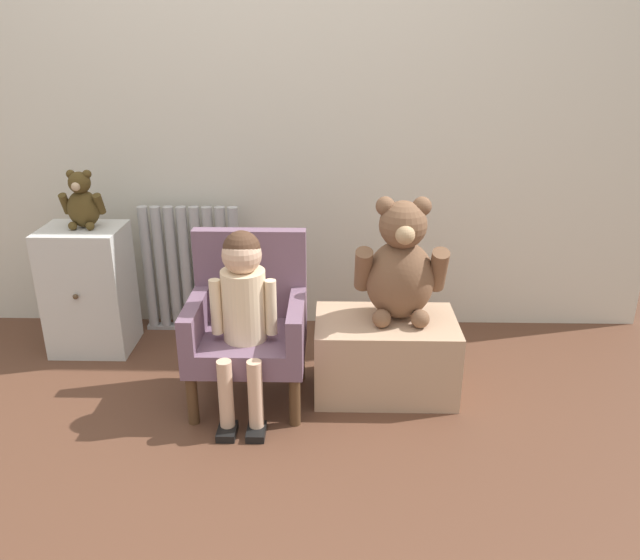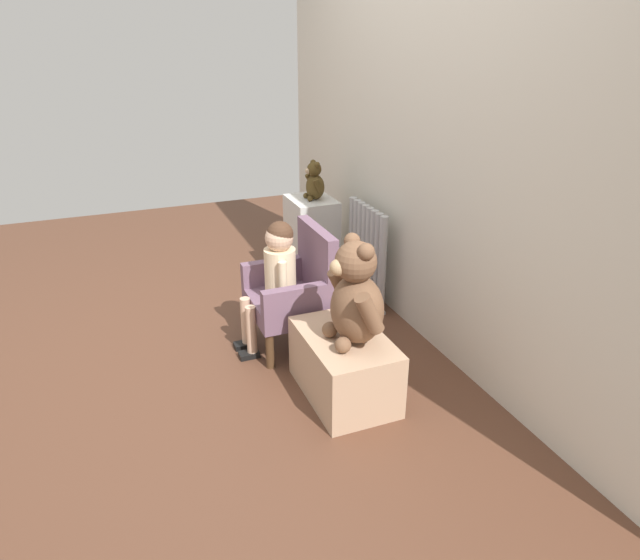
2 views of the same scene
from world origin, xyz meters
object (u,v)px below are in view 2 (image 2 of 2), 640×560
Objects in this scene: child_armchair at (296,289)px; radiator at (366,255)px; large_teddy_bear at (356,297)px; small_dresser at (312,240)px; small_teddy_bear at (315,183)px; low_bench at (344,366)px; child_figure at (276,268)px.

radiator is at bearing 120.58° from child_armchair.
child_armchair is 0.65m from large_teddy_bear.
small_dresser is 0.41m from small_teddy_bear.
radiator reaches higher than low_bench.
child_figure is at bearing -162.98° from large_teddy_bear.
child_armchair is 0.18m from child_figure.
small_teddy_bear is at bearing 166.16° from large_teddy_bear.
child_armchair is 1.34× the size of large_teddy_bear.
small_dresser is 1.03× the size of low_bench.
radiator is 0.94× the size of child_armchair.
low_bench is (0.92, -0.56, -0.16)m from radiator.
low_bench is at bearing -14.64° from small_dresser.
radiator is 1.27× the size of large_teddy_bear.
radiator is 0.87× the size of child_figure.
large_teddy_bear reaches higher than child_armchair.
small_dresser is 0.89m from child_armchair.
child_figure is at bearing -164.25° from low_bench.
low_bench is at bearing 4.61° from child_armchair.
small_teddy_bear reaches higher than child_figure.
small_dresser is at bearing 153.41° from child_armchair.
small_teddy_bear is (-0.78, 0.53, 0.23)m from child_figure.
child_armchair is (0.80, -0.40, 0.04)m from small_dresser.
child_figure is 0.66m from low_bench.
radiator is 0.82m from child_figure.
child_armchair reaches higher than radiator.
radiator is at bearing 116.51° from child_figure.
large_teddy_bear reaches higher than low_bench.
small_teddy_bear is at bearing 151.88° from child_armchair.
child_figure is 0.97m from small_teddy_bear.
child_figure is 2.84× the size of small_teddy_bear.
child_figure is at bearing -32.68° from small_dresser.
low_bench is at bearing -31.55° from radiator.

